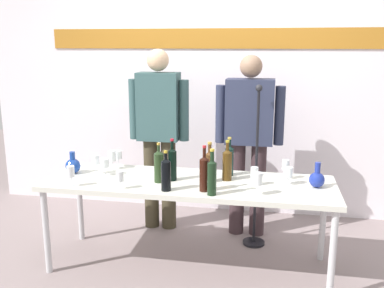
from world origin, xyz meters
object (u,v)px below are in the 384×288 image
(decanter_blue_right, at_px, (317,179))
(microphone_stand, at_px, (255,194))
(display_table, at_px, (188,188))
(wine_bottle_1, at_px, (229,159))
(wine_glass_left_5, at_px, (96,160))
(wine_glass_right_2, at_px, (288,172))
(wine_bottle_4, at_px, (166,173))
(wine_bottle_7, at_px, (210,165))
(wine_bottle_2, at_px, (204,172))
(wine_glass_right_0, at_px, (254,173))
(wine_bottle_6, at_px, (172,163))
(wine_bottle_0, at_px, (212,176))
(wine_glass_left_0, at_px, (118,155))
(presenter_left, at_px, (159,129))
(wine_glass_right_1, at_px, (258,179))
(wine_glass_right_3, at_px, (286,165))
(wine_glass_left_4, at_px, (71,172))
(wine_glass_left_2, at_px, (112,156))
(wine_bottle_3, at_px, (159,165))
(wine_glass_left_3, at_px, (120,177))
(presenter_right, at_px, (249,135))
(wine_glass_left_1, at_px, (105,163))

(decanter_blue_right, height_order, microphone_stand, microphone_stand)
(display_table, relative_size, wine_bottle_1, 7.14)
(wine_glass_left_5, relative_size, wine_glass_right_2, 1.16)
(wine_bottle_4, relative_size, wine_bottle_7, 0.95)
(display_table, bearing_deg, wine_bottle_2, -52.86)
(wine_bottle_1, relative_size, wine_bottle_7, 1.00)
(wine_bottle_7, distance_m, wine_glass_right_0, 0.35)
(wine_bottle_6, bearing_deg, wine_glass_left_5, 175.81)
(wine_bottle_0, height_order, wine_glass_left_0, wine_bottle_0)
(presenter_left, distance_m, wine_bottle_4, 1.02)
(wine_bottle_4, distance_m, wine_glass_right_1, 0.66)
(wine_glass_right_1, bearing_deg, wine_glass_right_3, 63.77)
(presenter_left, relative_size, wine_glass_left_4, 10.84)
(wine_glass_left_2, bearing_deg, wine_glass_right_1, -18.79)
(wine_bottle_3, xyz_separation_m, wine_glass_right_3, (0.96, 0.25, -0.02))
(wine_bottle_0, distance_m, wine_bottle_1, 0.50)
(microphone_stand, bearing_deg, wine_bottle_3, -142.33)
(wine_glass_left_4, distance_m, microphone_stand, 1.60)
(wine_bottle_0, xyz_separation_m, wine_glass_right_0, (0.29, 0.27, -0.04))
(wine_glass_right_1, bearing_deg, wine_glass_left_4, -177.32)
(decanter_blue_right, distance_m, wine_glass_left_3, 1.46)
(wine_bottle_2, relative_size, wine_bottle_7, 1.08)
(decanter_blue_right, relative_size, wine_glass_right_1, 1.17)
(wine_bottle_0, height_order, wine_bottle_6, wine_bottle_0)
(wine_glass_right_0, bearing_deg, presenter_left, 142.03)
(presenter_right, bearing_deg, microphone_stand, -69.37)
(wine_bottle_2, bearing_deg, presenter_right, 73.89)
(wine_bottle_0, distance_m, wine_glass_left_3, 0.69)
(wine_bottle_3, xyz_separation_m, microphone_stand, (0.73, 0.56, -0.38))
(wine_glass_left_4, height_order, microphone_stand, microphone_stand)
(wine_glass_left_2, xyz_separation_m, wine_glass_right_1, (1.24, -0.42, 0.00))
(wine_bottle_3, relative_size, wine_bottle_7, 0.99)
(wine_glass_left_5, xyz_separation_m, wine_glass_right_3, (1.53, 0.14, -0.00))
(presenter_right, bearing_deg, wine_bottle_3, -129.56)
(wine_glass_right_2, bearing_deg, wine_glass_left_4, -167.94)
(wine_bottle_6, bearing_deg, wine_bottle_0, -38.47)
(presenter_right, height_order, wine_bottle_0, presenter_right)
(wine_glass_left_0, bearing_deg, microphone_stand, 10.28)
(wine_bottle_4, height_order, wine_glass_left_5, wine_bottle_4)
(wine_glass_left_2, height_order, microphone_stand, microphone_stand)
(wine_bottle_1, relative_size, wine_glass_left_4, 1.99)
(wine_bottle_7, xyz_separation_m, wine_glass_right_1, (0.38, -0.24, -0.02))
(wine_bottle_7, bearing_deg, wine_glass_right_3, 16.65)
(wine_bottle_0, xyz_separation_m, wine_bottle_3, (-0.44, 0.22, -0.01))
(decanter_blue_right, bearing_deg, wine_bottle_1, 164.88)
(wine_glass_left_1, relative_size, wine_glass_left_4, 0.88)
(display_table, relative_size, presenter_right, 1.35)
(display_table, xyz_separation_m, microphone_stand, (0.51, 0.50, -0.19))
(wine_glass_right_0, bearing_deg, wine_glass_left_1, 178.58)
(wine_bottle_0, height_order, wine_bottle_4, wine_bottle_0)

